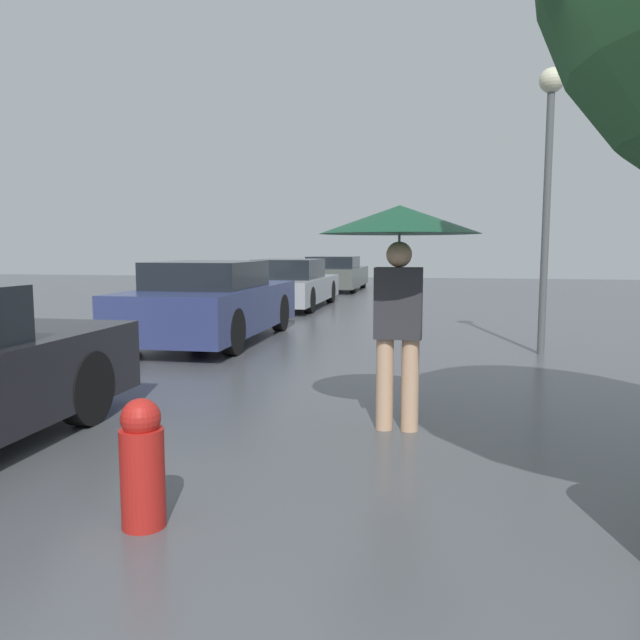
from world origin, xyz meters
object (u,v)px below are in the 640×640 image
(street_lamp, at_px, (549,153))
(fire_hydrant, at_px, (142,464))
(parked_car_second, at_px, (212,303))
(parked_car_third, at_px, (291,285))
(parked_car_farthest, at_px, (334,274))
(pedestrian, at_px, (399,241))

(street_lamp, relative_size, fire_hydrant, 5.56)
(parked_car_second, bearing_deg, parked_car_third, 90.82)
(parked_car_third, relative_size, parked_car_farthest, 1.03)
(pedestrian, bearing_deg, fire_hydrant, -120.63)
(pedestrian, xyz_separation_m, parked_car_second, (-3.24, 4.44, -0.93))
(pedestrian, bearing_deg, parked_car_second, 126.10)
(parked_car_second, bearing_deg, street_lamp, -4.20)
(parked_car_third, bearing_deg, parked_car_farthest, 89.78)
(fire_hydrant, bearing_deg, pedestrian, 59.37)
(parked_car_second, xyz_separation_m, street_lamp, (4.99, -0.37, 2.15))
(pedestrian, xyz_separation_m, fire_hydrant, (-1.21, -2.05, -1.19))
(parked_car_third, distance_m, parked_car_farthest, 6.49)
(parked_car_farthest, height_order, street_lamp, street_lamp)
(parked_car_second, height_order, fire_hydrant, parked_car_second)
(parked_car_second, height_order, parked_car_farthest, parked_car_second)
(parked_car_farthest, bearing_deg, pedestrian, -78.85)
(pedestrian, height_order, parked_car_third, pedestrian)
(pedestrian, bearing_deg, street_lamp, 66.78)
(pedestrian, distance_m, parked_car_second, 5.58)
(parked_car_second, distance_m, parked_car_third, 5.81)
(parked_car_second, xyz_separation_m, parked_car_third, (-0.08, 5.81, -0.05))
(street_lamp, bearing_deg, parked_car_farthest, 111.73)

